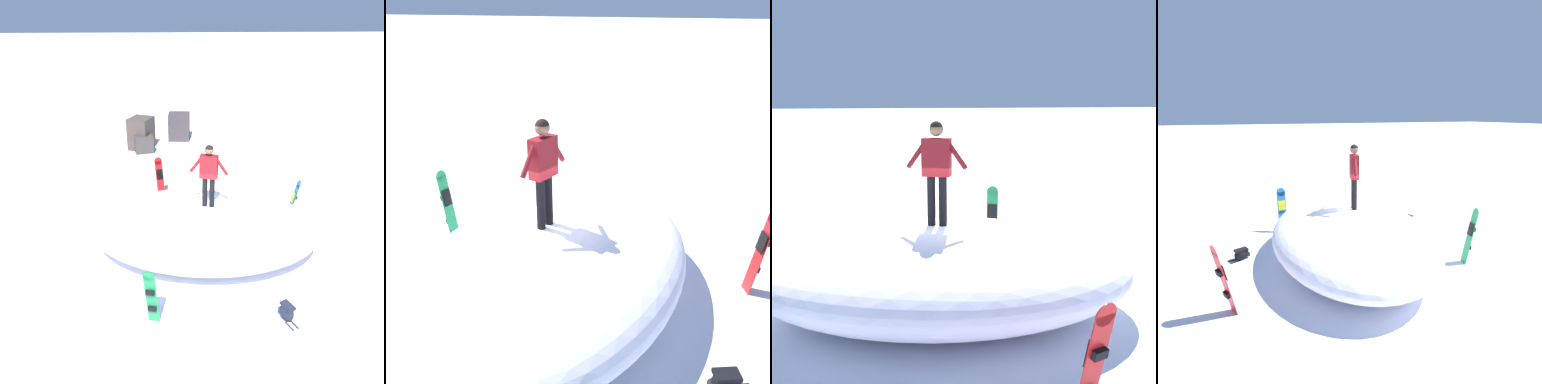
% 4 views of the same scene
% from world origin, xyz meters
% --- Properties ---
extents(ground, '(240.00, 240.00, 0.00)m').
position_xyz_m(ground, '(0.00, 0.00, 0.00)').
color(ground, white).
extents(snow_mound, '(4.90, 6.92, 1.49)m').
position_xyz_m(snow_mound, '(0.58, -0.26, 0.75)').
color(snow_mound, white).
rests_on(snow_mound, ground).
extents(snowboarder_standing, '(0.41, 1.03, 1.77)m').
position_xyz_m(snowboarder_standing, '(0.45, -0.31, 2.56)').
color(snowboarder_standing, black).
rests_on(snowboarder_standing, snow_mound).
extents(snowboard_primary_upright, '(0.32, 0.37, 1.55)m').
position_xyz_m(snowboard_primary_upright, '(1.89, -3.25, 0.80)').
color(snowboard_primary_upright, '#2672BF').
rests_on(snowboard_primary_upright, ground).
extents(snowboard_secondary_upright, '(0.41, 0.39, 1.62)m').
position_xyz_m(snowboard_secondary_upright, '(3.94, 1.08, 0.83)').
color(snowboard_secondary_upright, red).
rests_on(snowboard_secondary_upright, ground).
extents(snowboard_tertiary_upright, '(0.33, 0.32, 1.59)m').
position_xyz_m(snowboard_tertiary_upright, '(-2.37, 1.21, 0.82)').
color(snowboard_tertiary_upright, '#1E8C47').
rests_on(snowboard_tertiary_upright, ground).
extents(backpack_near, '(0.65, 0.42, 0.32)m').
position_xyz_m(backpack_near, '(3.43, -1.50, 0.16)').
color(backpack_near, black).
rests_on(backpack_near, ground).
extents(backpack_far, '(0.61, 0.40, 0.45)m').
position_xyz_m(backpack_far, '(-2.39, -1.82, 0.23)').
color(backpack_far, '#1E2333').
rests_on(backpack_far, ground).
extents(rock_outcrop, '(2.98, 3.28, 1.58)m').
position_xyz_m(rock_outcrop, '(10.23, 1.31, 0.69)').
color(rock_outcrop, '#3F3937').
rests_on(rock_outcrop, ground).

